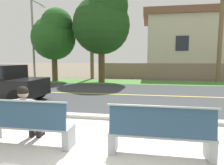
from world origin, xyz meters
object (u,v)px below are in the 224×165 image
(seated_person_grey, at_px, (27,112))
(shade_tree_far_left, at_px, (55,35))
(streetlamp, at_px, (34,34))
(bench_right, at_px, (160,133))
(bench_left, at_px, (27,125))
(shade_tree_left, at_px, (103,21))

(seated_person_grey, bearing_deg, shade_tree_far_left, 112.80)
(streetlamp, bearing_deg, bench_right, -51.07)
(bench_left, relative_size, streetlamp, 0.29)
(shade_tree_left, bearing_deg, seated_person_grey, -86.01)
(seated_person_grey, bearing_deg, shade_tree_left, 93.99)
(bench_right, bearing_deg, seated_person_grey, 176.45)
(shade_tree_left, bearing_deg, bench_left, -85.58)
(bench_right, relative_size, seated_person_grey, 1.52)
(bench_left, bearing_deg, shade_tree_far_left, 112.91)
(shade_tree_far_left, height_order, shade_tree_left, shade_tree_left)
(bench_left, bearing_deg, shade_tree_left, 94.42)
(bench_left, distance_m, shade_tree_left, 11.89)
(bench_right, bearing_deg, shade_tree_far_left, 123.38)
(bench_left, relative_size, shade_tree_far_left, 0.34)
(seated_person_grey, xyz_separation_m, shade_tree_far_left, (-4.68, 11.14, 3.00))
(bench_left, height_order, shade_tree_far_left, shade_tree_far_left)
(bench_left, xyz_separation_m, bench_right, (2.67, 0.00, 0.00))
(bench_right, distance_m, shade_tree_far_left, 13.92)
(seated_person_grey, distance_m, streetlamp, 13.43)
(seated_person_grey, height_order, streetlamp, streetlamp)
(bench_right, xyz_separation_m, shade_tree_far_left, (-7.45, 11.31, 3.21))
(bench_left, bearing_deg, streetlamp, 119.92)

